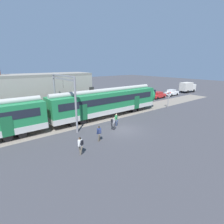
# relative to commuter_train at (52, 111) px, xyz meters

# --- Properties ---
(ground_plane) EXTENTS (160.00, 160.00, 0.00)m
(ground_plane) POSITION_rel_commuter_train_xyz_m (6.42, -5.85, -2.25)
(ground_plane) COLOR #38383D
(track_bed) EXTENTS (80.00, 4.40, 0.01)m
(track_bed) POSITION_rel_commuter_train_xyz_m (-2.48, 0.00, -2.25)
(track_bed) COLOR slate
(track_bed) RESTS_ON ground
(commuter_train) EXTENTS (38.05, 3.07, 4.73)m
(commuter_train) POSITION_rel_commuter_train_xyz_m (0.00, 0.00, 0.00)
(commuter_train) COLOR #B7B7B2
(commuter_train) RESTS_ON ground
(pedestrian_white) EXTENTS (0.51, 0.71, 1.67)m
(pedestrian_white) POSITION_rel_commuter_train_xyz_m (-0.52, -8.15, -1.26)
(pedestrian_white) COLOR #6B6051
(pedestrian_white) RESTS_ON ground
(pedestrian_navy) EXTENTS (0.59, 0.62, 1.67)m
(pedestrian_navy) POSITION_rel_commuter_train_xyz_m (2.34, -6.88, -1.26)
(pedestrian_navy) COLOR #6B6051
(pedestrian_navy) RESTS_ON ground
(pedestrian_grey) EXTENTS (0.60, 0.62, 1.67)m
(pedestrian_grey) POSITION_rel_commuter_train_xyz_m (5.53, -5.22, -1.26)
(pedestrian_grey) COLOR #28282D
(pedestrian_grey) RESTS_ON ground
(pedestrian_green) EXTENTS (0.51, 0.71, 1.67)m
(pedestrian_green) POSITION_rel_commuter_train_xyz_m (6.75, -4.31, -1.29)
(pedestrian_green) COLOR navy
(pedestrian_green) RESTS_ON ground
(parked_car_tan) EXTENTS (4.08, 1.92, 1.54)m
(parked_car_tan) POSITION_rel_commuter_train_xyz_m (21.86, 4.11, -1.47)
(parked_car_tan) COLOR tan
(parked_car_tan) RESTS_ON ground
(parked_car_red) EXTENTS (4.04, 1.83, 1.54)m
(parked_car_red) POSITION_rel_commuter_train_xyz_m (26.52, 4.15, -1.47)
(parked_car_red) COLOR #B22323
(parked_car_red) RESTS_ON ground
(parked_car_white) EXTENTS (4.02, 1.79, 1.54)m
(parked_car_white) POSITION_rel_commuter_train_xyz_m (32.33, 4.36, -1.47)
(parked_car_white) COLOR silver
(parked_car_white) RESTS_ON ground
(box_truck) EXTENTS (5.35, 2.35, 2.82)m
(box_truck) POSITION_rel_commuter_train_xyz_m (40.26, 4.60, -0.68)
(box_truck) COLOR beige
(box_truck) RESTS_ON ground
(catenary_gantry) EXTENTS (0.24, 6.64, 6.53)m
(catenary_gantry) POSITION_rel_commuter_train_xyz_m (1.69, 0.00, 2.06)
(catenary_gantry) COLOR gray
(catenary_gantry) RESTS_ON ground
(crossing_signal) EXTENTS (0.96, 0.22, 3.00)m
(crossing_signal) POSITION_rel_commuter_train_xyz_m (20.54, -2.65, -0.24)
(crossing_signal) COLOR gray
(crossing_signal) RESTS_ON ground
(background_building) EXTENTS (16.28, 5.00, 9.20)m
(background_building) POSITION_rel_commuter_train_xyz_m (0.63, 7.12, 0.95)
(background_building) COLOR gray
(background_building) RESTS_ON ground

